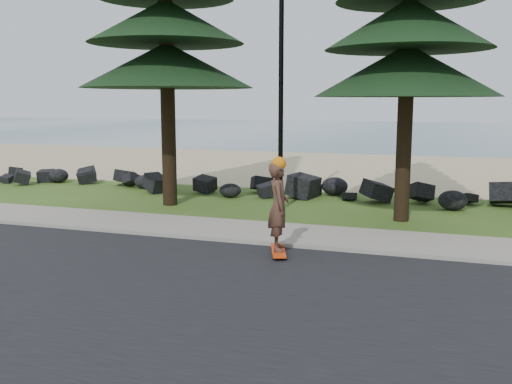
% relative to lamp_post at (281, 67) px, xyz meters
% --- Properties ---
extents(ground, '(160.00, 160.00, 0.00)m').
position_rel_lamp_post_xyz_m(ground, '(0.00, -3.20, -4.13)').
color(ground, '#36561B').
rests_on(ground, ground).
extents(road, '(160.00, 7.00, 0.02)m').
position_rel_lamp_post_xyz_m(road, '(0.00, -7.70, -4.12)').
color(road, black).
rests_on(road, ground).
extents(kerb, '(160.00, 0.20, 0.10)m').
position_rel_lamp_post_xyz_m(kerb, '(0.00, -4.10, -4.08)').
color(kerb, gray).
rests_on(kerb, ground).
extents(sidewalk, '(160.00, 2.00, 0.08)m').
position_rel_lamp_post_xyz_m(sidewalk, '(0.00, -3.00, -4.09)').
color(sidewalk, gray).
rests_on(sidewalk, ground).
extents(beach_sand, '(160.00, 15.00, 0.01)m').
position_rel_lamp_post_xyz_m(beach_sand, '(0.00, 11.30, -4.13)').
color(beach_sand, tan).
rests_on(beach_sand, ground).
extents(ocean, '(160.00, 58.00, 0.01)m').
position_rel_lamp_post_xyz_m(ocean, '(0.00, 47.80, -4.13)').
color(ocean, '#3E6577').
rests_on(ocean, ground).
extents(seawall_boulders, '(60.00, 2.40, 1.10)m').
position_rel_lamp_post_xyz_m(seawall_boulders, '(0.00, 2.40, -4.13)').
color(seawall_boulders, black).
rests_on(seawall_boulders, ground).
extents(lamp_post, '(0.25, 0.14, 8.14)m').
position_rel_lamp_post_xyz_m(lamp_post, '(0.00, 0.00, 0.00)').
color(lamp_post, black).
rests_on(lamp_post, ground).
extents(skateboarder, '(0.63, 1.13, 2.05)m').
position_rel_lamp_post_xyz_m(skateboarder, '(1.34, -4.83, -3.10)').
color(skateboarder, red).
rests_on(skateboarder, ground).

